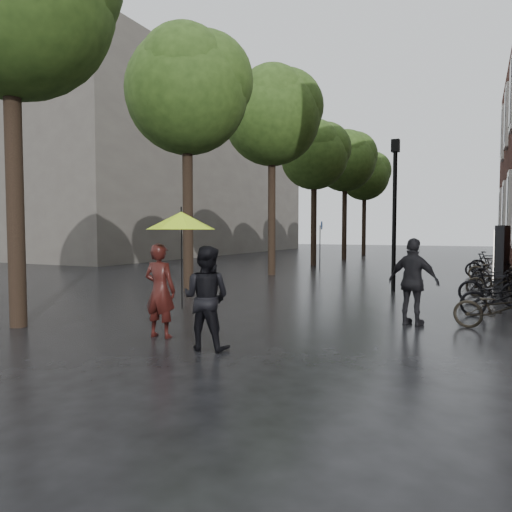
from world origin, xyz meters
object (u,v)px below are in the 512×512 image
Objects in this scene: person_burgundy at (160,290)px; person_black at (206,298)px; lamp_post at (395,200)px; parked_bicycles at (494,275)px; pedestrian_walking at (413,282)px; ad_lightbox at (502,256)px.

person_burgundy is 1.01× the size of person_black.
lamp_post is at bearing -110.58° from person_burgundy.
person_burgundy is at bearing -118.11° from parked_bicycles.
pedestrian_walking is (3.89, 3.04, 0.04)m from person_burgundy.
person_burgundy is 8.99m from lamp_post.
pedestrian_walking is at bearing -76.80° from lamp_post.
ad_lightbox is (0.24, 0.80, 0.59)m from parked_bicycles.
pedestrian_walking is 8.31m from ad_lightbox.
person_burgundy reaches higher than parked_bicycles.
ad_lightbox is 4.57m from lamp_post.
ad_lightbox reaches higher than pedestrian_walking.
pedestrian_walking is at bearing -144.94° from person_burgundy.
person_black is at bearing -99.70° from lamp_post.
parked_bicycles is at bearing -118.26° from person_black.
person_burgundy is at bearing -107.04° from ad_lightbox.
ad_lightbox is (5.76, 11.14, 0.21)m from person_burgundy.
person_burgundy is 11.73m from parked_bicycles.
lamp_post is (-3.11, -2.79, 1.83)m from ad_lightbox.
person_black is at bearing -112.21° from parked_bicycles.
ad_lightbox is 0.44× the size of lamp_post.
person_black is 0.79× the size of ad_lightbox.
person_burgundy is 4.94m from pedestrian_walking.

